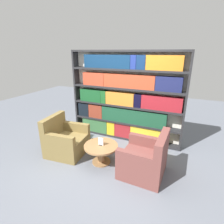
{
  "coord_description": "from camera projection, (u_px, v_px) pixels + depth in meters",
  "views": [
    {
      "loc": [
        1.52,
        -2.82,
        2.36
      ],
      "look_at": [
        -0.05,
        0.72,
        1.0
      ],
      "focal_mm": 28.0,
      "sensor_mm": 36.0,
      "label": 1
    }
  ],
  "objects": [
    {
      "name": "bookshelf",
      "position": [
        125.0,
        98.0,
        4.68
      ],
      "size": [
        3.06,
        0.3,
        2.39
      ],
      "color": "silver",
      "rests_on": "ground_plane"
    },
    {
      "name": "coffee_table",
      "position": [
        101.0,
        150.0,
        3.82
      ],
      "size": [
        0.74,
        0.74,
        0.43
      ],
      "color": "olive",
      "rests_on": "ground_plane"
    },
    {
      "name": "table_sign",
      "position": [
        101.0,
        142.0,
        3.75
      ],
      "size": [
        0.12,
        0.06,
        0.17
      ],
      "color": "black",
      "rests_on": "coffee_table"
    },
    {
      "name": "ground_plane",
      "position": [
        101.0,
        166.0,
        3.79
      ],
      "size": [
        14.0,
        14.0,
        0.0
      ],
      "primitive_type": "plane",
      "color": "slate"
    },
    {
      "name": "armchair_right",
      "position": [
        145.0,
        160.0,
        3.46
      ],
      "size": [
        0.85,
        0.86,
        0.92
      ],
      "rotation": [
        0.0,
        0.0,
        -1.6
      ],
      "color": "brown",
      "rests_on": "ground_plane"
    },
    {
      "name": "armchair_left",
      "position": [
        66.0,
        141.0,
        4.2
      ],
      "size": [
        0.91,
        0.92,
        0.92
      ],
      "rotation": [
        0.0,
        0.0,
        1.67
      ],
      "color": "olive",
      "rests_on": "ground_plane"
    }
  ]
}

